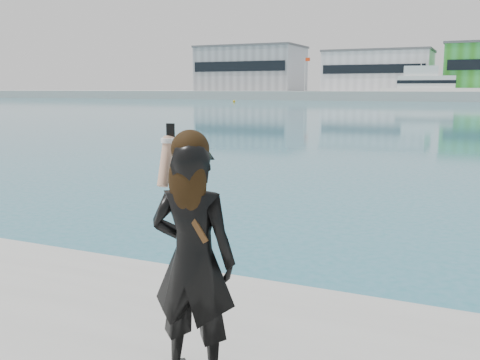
% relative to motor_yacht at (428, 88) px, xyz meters
% --- Properties ---
extents(far_quay, '(320.00, 40.00, 2.00)m').
position_rel_motor_yacht_xyz_m(far_quay, '(9.33, 14.36, -1.66)').
color(far_quay, '#9E9E99').
rests_on(far_quay, ground).
extents(warehouse_grey_left, '(26.52, 16.36, 11.50)m').
position_rel_motor_yacht_xyz_m(warehouse_grey_left, '(-45.67, 12.34, 5.10)').
color(warehouse_grey_left, gray).
rests_on(warehouse_grey_left, far_quay).
extents(warehouse_white, '(24.48, 15.35, 9.50)m').
position_rel_motor_yacht_xyz_m(warehouse_white, '(-12.67, 12.34, 4.10)').
color(warehouse_white, silver).
rests_on(warehouse_white, far_quay).
extents(flagpole_left, '(1.28, 0.16, 8.00)m').
position_rel_motor_yacht_xyz_m(flagpole_left, '(-28.58, 5.36, 3.87)').
color(flagpole_left, silver).
rests_on(flagpole_left, far_quay).
extents(motor_yacht, '(20.78, 7.75, 9.47)m').
position_rel_motor_yacht_xyz_m(motor_yacht, '(0.00, 0.00, 0.00)').
color(motor_yacht, white).
rests_on(motor_yacht, ground).
extents(buoy_far, '(0.50, 0.50, 0.50)m').
position_rel_motor_yacht_xyz_m(buoy_far, '(-33.29, -24.66, -2.66)').
color(buoy_far, '#E1A50B').
rests_on(buoy_far, ground).
extents(woman, '(0.59, 0.42, 1.59)m').
position_rel_motor_yacht_xyz_m(woman, '(9.47, -116.41, -1.06)').
color(woman, black).
rests_on(woman, near_quay).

